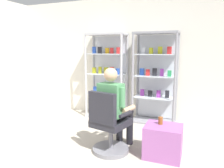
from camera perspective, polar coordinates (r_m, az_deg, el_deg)
back_wall at (r=4.99m, az=5.74°, el=6.77°), size 6.00×0.10×2.70m
display_cabinet_left at (r=4.98m, az=-1.19°, el=2.39°), size 0.90×0.45×1.90m
display_cabinet_right at (r=4.67m, az=11.35°, el=1.71°), size 0.90×0.45×1.90m
office_chair at (r=3.30m, az=-0.89°, el=-11.47°), size 0.61×0.58×0.96m
seated_shopkeeper at (r=3.33m, az=0.74°, el=-5.52°), size 0.55×0.62×1.29m
storage_crate at (r=3.33m, az=13.30°, el=-14.46°), size 0.52×0.45×0.47m
tea_glass at (r=3.27m, az=12.66°, el=-9.39°), size 0.06×0.06×0.11m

